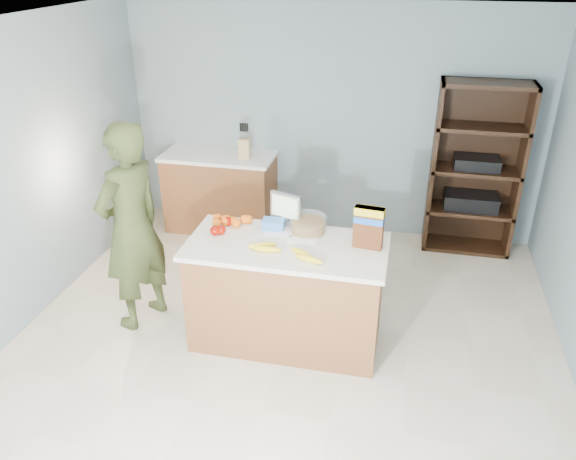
% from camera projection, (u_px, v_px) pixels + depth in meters
% --- Properties ---
extents(floor, '(4.50, 5.00, 0.02)m').
position_uv_depth(floor, '(279.00, 361.00, 4.48)').
color(floor, beige).
rests_on(floor, ground).
extents(walls, '(4.52, 5.02, 2.51)m').
position_uv_depth(walls, '(277.00, 166.00, 3.74)').
color(walls, gray).
rests_on(walls, ground).
extents(counter_peninsula, '(1.56, 0.76, 0.90)m').
position_uv_depth(counter_peninsula, '(287.00, 297.00, 4.56)').
color(counter_peninsula, brown).
rests_on(counter_peninsula, ground).
extents(back_cabinet, '(1.24, 0.62, 0.90)m').
position_uv_depth(back_cabinet, '(221.00, 191.00, 6.43)').
color(back_cabinet, brown).
rests_on(back_cabinet, ground).
extents(shelving_unit, '(0.90, 0.40, 1.80)m').
position_uv_depth(shelving_unit, '(475.00, 171.00, 5.84)').
color(shelving_unit, black).
rests_on(shelving_unit, ground).
extents(person, '(0.63, 0.76, 1.79)m').
position_uv_depth(person, '(132.00, 228.00, 4.60)').
color(person, '#343D1D').
rests_on(person, ground).
extents(knife_block, '(0.12, 0.10, 0.31)m').
position_uv_depth(knife_block, '(245.00, 148.00, 6.05)').
color(knife_block, tan).
rests_on(knife_block, back_cabinet).
extents(envelopes, '(0.44, 0.20, 0.00)m').
position_uv_depth(envelopes, '(290.00, 237.00, 4.44)').
color(envelopes, white).
rests_on(envelopes, counter_peninsula).
extents(bananas, '(0.61, 0.25, 0.05)m').
position_uv_depth(bananas, '(285.00, 252.00, 4.18)').
color(bananas, yellow).
rests_on(bananas, counter_peninsula).
extents(apples, '(0.12, 0.26, 0.08)m').
position_uv_depth(apples, '(221.00, 227.00, 4.51)').
color(apples, '#8A0C01').
rests_on(apples, counter_peninsula).
extents(oranges, '(0.34, 0.20, 0.08)m').
position_uv_depth(oranges, '(231.00, 221.00, 4.63)').
color(oranges, '#EC5E0E').
rests_on(oranges, counter_peninsula).
extents(blue_carton, '(0.19, 0.13, 0.08)m').
position_uv_depth(blue_carton, '(274.00, 224.00, 4.56)').
color(blue_carton, blue).
rests_on(blue_carton, counter_peninsula).
extents(salad_bowl, '(0.30, 0.30, 0.13)m').
position_uv_depth(salad_bowl, '(308.00, 225.00, 4.51)').
color(salad_bowl, '#267219').
rests_on(salad_bowl, counter_peninsula).
extents(tv, '(0.28, 0.13, 0.28)m').
position_uv_depth(tv, '(286.00, 208.00, 4.56)').
color(tv, silver).
rests_on(tv, counter_peninsula).
extents(cereal_box, '(0.23, 0.11, 0.33)m').
position_uv_depth(cereal_box, '(369.00, 225.00, 4.21)').
color(cereal_box, '#592B14').
rests_on(cereal_box, counter_peninsula).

